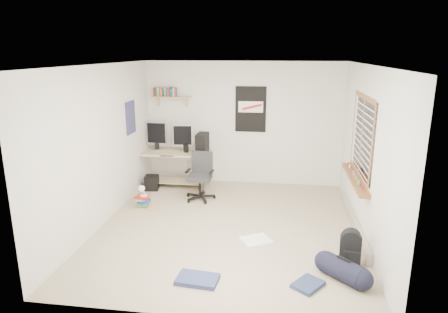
# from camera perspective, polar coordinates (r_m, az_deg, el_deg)

# --- Properties ---
(floor) EXTENTS (4.00, 4.50, 0.01)m
(floor) POSITION_cam_1_polar(r_m,az_deg,el_deg) (6.41, 0.66, -10.02)
(floor) COLOR gray
(floor) RESTS_ON ground
(ceiling) EXTENTS (4.00, 4.50, 0.01)m
(ceiling) POSITION_cam_1_polar(r_m,az_deg,el_deg) (5.82, 0.73, 13.02)
(ceiling) COLOR white
(ceiling) RESTS_ON ground
(back_wall) EXTENTS (4.00, 0.01, 2.50)m
(back_wall) POSITION_cam_1_polar(r_m,az_deg,el_deg) (8.18, 2.75, 4.71)
(back_wall) COLOR silver
(back_wall) RESTS_ON ground
(left_wall) EXTENTS (0.01, 4.50, 2.50)m
(left_wall) POSITION_cam_1_polar(r_m,az_deg,el_deg) (6.55, -16.98, 1.49)
(left_wall) COLOR silver
(left_wall) RESTS_ON ground
(right_wall) EXTENTS (0.01, 4.50, 2.50)m
(right_wall) POSITION_cam_1_polar(r_m,az_deg,el_deg) (6.07, 19.80, 0.23)
(right_wall) COLOR silver
(right_wall) RESTS_ON ground
(desk) EXTENTS (1.51, 0.67, 0.69)m
(desk) POSITION_cam_1_polar(r_m,az_deg,el_deg) (8.28, -7.34, -1.58)
(desk) COLOR tan
(desk) RESTS_ON floor
(monitor_left) EXTENTS (0.43, 0.13, 0.47)m
(monitor_left) POSITION_cam_1_polar(r_m,az_deg,el_deg) (8.32, -9.56, 2.40)
(monitor_left) COLOR #98989D
(monitor_left) RESTS_ON desk
(monitor_right) EXTENTS (0.41, 0.14, 0.44)m
(monitor_right) POSITION_cam_1_polar(r_m,az_deg,el_deg) (8.10, -5.85, 2.08)
(monitor_right) COLOR #949499
(monitor_right) RESTS_ON desk
(pc_tower) EXTENTS (0.21, 0.42, 0.44)m
(pc_tower) POSITION_cam_1_polar(r_m,az_deg,el_deg) (7.87, -3.11, 1.75)
(pc_tower) COLOR black
(pc_tower) RESTS_ON desk
(keyboard) EXTENTS (0.36, 0.14, 0.02)m
(keyboard) POSITION_cam_1_polar(r_m,az_deg,el_deg) (7.93, -7.75, 0.17)
(keyboard) COLOR black
(keyboard) RESTS_ON desk
(speaker_left) EXTENTS (0.10, 0.10, 0.17)m
(speaker_left) POSITION_cam_1_polar(r_m,az_deg,el_deg) (8.34, -9.55, 1.37)
(speaker_left) COLOR black
(speaker_left) RESTS_ON desk
(speaker_right) EXTENTS (0.10, 0.10, 0.18)m
(speaker_right) POSITION_cam_1_polar(r_m,az_deg,el_deg) (8.08, -5.46, 1.11)
(speaker_right) COLOR black
(speaker_right) RESTS_ON desk
(office_chair) EXTENTS (0.61, 0.61, 0.88)m
(office_chair) POSITION_cam_1_polar(r_m,az_deg,el_deg) (7.38, -3.49, -2.52)
(office_chair) COLOR #27282A
(office_chair) RESTS_ON floor
(wall_shelf) EXTENTS (0.80, 0.22, 0.24)m
(wall_shelf) POSITION_cam_1_polar(r_m,az_deg,el_deg) (8.26, -7.46, 8.41)
(wall_shelf) COLOR tan
(wall_shelf) RESTS_ON back_wall
(poster_back_wall) EXTENTS (0.62, 0.03, 0.92)m
(poster_back_wall) POSITION_cam_1_polar(r_m,az_deg,el_deg) (8.10, 3.83, 6.74)
(poster_back_wall) COLOR black
(poster_back_wall) RESTS_ON back_wall
(poster_left_wall) EXTENTS (0.02, 0.42, 0.60)m
(poster_left_wall) POSITION_cam_1_polar(r_m,az_deg,el_deg) (7.58, -13.20, 5.43)
(poster_left_wall) COLOR navy
(poster_left_wall) RESTS_ON left_wall
(window) EXTENTS (0.10, 1.50, 1.26)m
(window) POSITION_cam_1_polar(r_m,az_deg,el_deg) (6.31, 18.95, 2.69)
(window) COLOR brown
(window) RESTS_ON right_wall
(baseboard_heater) EXTENTS (0.08, 2.50, 0.18)m
(baseboard_heater) POSITION_cam_1_polar(r_m,az_deg,el_deg) (6.71, 18.01, -8.73)
(baseboard_heater) COLOR #B7B2A8
(baseboard_heater) RESTS_ON floor
(backpack) EXTENTS (0.29, 0.25, 0.35)m
(backpack) POSITION_cam_1_polar(r_m,az_deg,el_deg) (5.56, 17.58, -12.53)
(backpack) COLOR black
(backpack) RESTS_ON floor
(duffel_bag) EXTENTS (0.38, 0.38, 0.53)m
(duffel_bag) POSITION_cam_1_polar(r_m,az_deg,el_deg) (5.20, 16.61, -15.22)
(duffel_bag) COLOR black
(duffel_bag) RESTS_ON floor
(tshirt) EXTENTS (0.52, 0.49, 0.04)m
(tshirt) POSITION_cam_1_polar(r_m,az_deg,el_deg) (5.95, 4.57, -11.86)
(tshirt) COLOR white
(tshirt) RESTS_ON floor
(jeans_a) EXTENTS (0.52, 0.36, 0.05)m
(jeans_a) POSITION_cam_1_polar(r_m,az_deg,el_deg) (5.04, -3.81, -17.10)
(jeans_a) COLOR navy
(jeans_a) RESTS_ON floor
(jeans_b) EXTENTS (0.43, 0.45, 0.05)m
(jeans_b) POSITION_cam_1_polar(r_m,az_deg,el_deg) (5.04, 11.90, -17.45)
(jeans_b) COLOR #232E4F
(jeans_b) RESTS_ON floor
(book_stack) EXTENTS (0.52, 0.46, 0.31)m
(book_stack) POSITION_cam_1_polar(r_m,az_deg,el_deg) (7.26, -11.45, -5.94)
(book_stack) COLOR olive
(book_stack) RESTS_ON floor
(desk_lamp) EXTENTS (0.20, 0.25, 0.22)m
(desk_lamp) POSITION_cam_1_polar(r_m,az_deg,el_deg) (7.16, -11.45, -4.28)
(desk_lamp) COLOR silver
(desk_lamp) RESTS_ON book_stack
(subwoofer) EXTENTS (0.30, 0.30, 0.29)m
(subwoofer) POSITION_cam_1_polar(r_m,az_deg,el_deg) (8.11, -10.29, -3.72)
(subwoofer) COLOR black
(subwoofer) RESTS_ON floor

